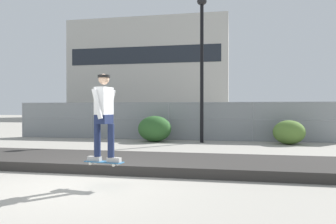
# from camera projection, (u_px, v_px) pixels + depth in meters

# --- Properties ---
(ground_plane) EXTENTS (120.00, 120.00, 0.00)m
(ground_plane) POSITION_uv_depth(u_px,v_px,m) (79.00, 186.00, 6.38)
(ground_plane) COLOR #9E998E
(gravel_berm) EXTENTS (12.18, 2.45, 0.24)m
(gravel_berm) POSITION_uv_depth(u_px,v_px,m) (118.00, 161.00, 8.58)
(gravel_berm) COLOR #33302D
(gravel_berm) RESTS_ON ground_plane
(skateboard) EXTENTS (0.82, 0.32, 0.07)m
(skateboard) POSITION_uv_depth(u_px,v_px,m) (104.00, 162.00, 6.28)
(skateboard) COLOR #2D608C
(skater) EXTENTS (0.73, 0.61, 1.72)m
(skater) POSITION_uv_depth(u_px,v_px,m) (104.00, 112.00, 6.27)
(skater) COLOR #B2ADA8
(skater) RESTS_ON skateboard
(chain_fence) EXTENTS (16.16, 0.06, 1.85)m
(chain_fence) POSITION_uv_depth(u_px,v_px,m) (169.00, 121.00, 15.70)
(chain_fence) COLOR gray
(chain_fence) RESTS_ON ground_plane
(street_lamp) EXTENTS (0.44, 0.44, 6.56)m
(street_lamp) POSITION_uv_depth(u_px,v_px,m) (202.00, 52.00, 14.39)
(street_lamp) COLOR black
(street_lamp) RESTS_ON ground_plane
(parked_car_near) EXTENTS (4.44, 2.02, 1.66)m
(parked_car_near) POSITION_uv_depth(u_px,v_px,m) (140.00, 120.00, 18.97)
(parked_car_near) COLOR black
(parked_car_near) RESTS_ON ground_plane
(parked_car_mid) EXTENTS (4.48, 2.10, 1.66)m
(parked_car_mid) POSITION_uv_depth(u_px,v_px,m) (235.00, 121.00, 18.37)
(parked_car_mid) COLOR maroon
(parked_car_mid) RESTS_ON ground_plane
(library_building) EXTENTS (24.59, 14.59, 15.14)m
(library_building) POSITION_uv_depth(u_px,v_px,m) (155.00, 73.00, 54.00)
(library_building) COLOR #B2AFA8
(library_building) RESTS_ON ground_plane
(shrub_left) EXTENTS (1.55, 1.27, 1.20)m
(shrub_left) POSITION_uv_depth(u_px,v_px,m) (155.00, 129.00, 14.79)
(shrub_left) COLOR #2D5B28
(shrub_left) RESTS_ON ground_plane
(shrub_center) EXTENTS (1.34, 1.10, 1.04)m
(shrub_center) POSITION_uv_depth(u_px,v_px,m) (289.00, 132.00, 13.70)
(shrub_center) COLOR #567A33
(shrub_center) RESTS_ON ground_plane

